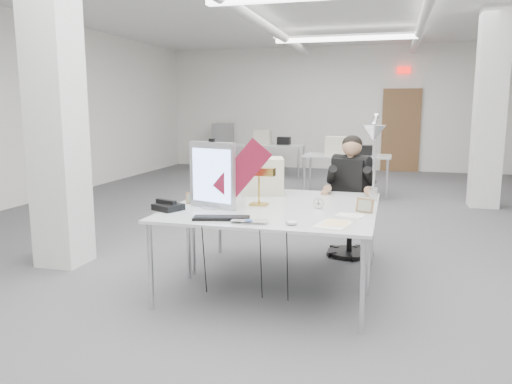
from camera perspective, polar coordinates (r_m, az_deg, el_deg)
room_shell at (r=6.60m, az=6.96°, el=10.10°), size 10.04×14.04×3.24m
desk_main at (r=4.12m, az=0.82°, el=-2.87°), size 1.80×0.90×0.02m
desk_second at (r=4.98m, az=3.41°, el=-0.70°), size 1.80×0.90×0.02m
bg_desk_a at (r=9.47m, az=10.37°, el=4.10°), size 1.60×0.80×0.02m
bg_desk_b at (r=11.96m, az=1.69°, el=5.39°), size 1.60×0.80×0.02m
filing_cabinet at (r=13.84m, az=-3.77°, el=5.36°), size 0.45×0.55×1.20m
office_chair at (r=5.61m, az=10.72°, el=-2.26°), size 0.64×0.64×0.99m
seated_person at (r=5.49m, az=10.81°, el=1.78°), size 0.71×0.77×0.92m
monitor at (r=4.40m, az=-5.01°, el=1.92°), size 0.47×0.18×0.59m
pennant at (r=4.27m, az=-1.58°, el=2.51°), size 0.51×0.11×0.56m
keyboard at (r=3.99m, az=-3.97°, el=-2.99°), size 0.47×0.25×0.02m
laptop at (r=3.82m, az=-0.84°, el=-3.52°), size 0.30×0.20×0.02m
mouse at (r=3.79m, az=4.07°, el=-3.52°), size 0.10×0.06×0.04m
bankers_lamp at (r=4.53m, az=0.34°, el=0.48°), size 0.29×0.13×0.32m
desk_phone at (r=4.39m, az=-10.00°, el=-1.70°), size 0.28×0.27×0.06m
picture_frame_left at (r=4.66m, az=-7.20°, el=-0.67°), size 0.14×0.06×0.10m
picture_frame_right at (r=4.33m, az=12.32°, el=-1.50°), size 0.16×0.10×0.12m
desk_clock at (r=4.42m, az=7.17°, el=-1.26°), size 0.10×0.04×0.09m
paper_stack_a at (r=3.84m, az=8.83°, el=-3.69°), size 0.29×0.36×0.01m
paper_stack_b at (r=3.88m, az=9.10°, el=-3.53°), size 0.20×0.26×0.01m
paper_stack_c at (r=4.18m, az=10.72°, el=-2.64°), size 0.24×0.19×0.01m
beige_monitor at (r=5.13m, az=0.91°, el=1.86°), size 0.48×0.46×0.37m
architect_lamp at (r=4.60m, az=13.31°, el=3.44°), size 0.41×0.66×0.81m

